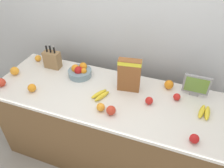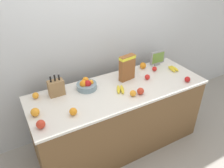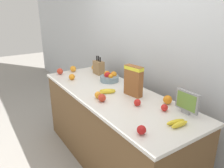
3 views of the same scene
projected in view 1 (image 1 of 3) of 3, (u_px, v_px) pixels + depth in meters
The scene contains 19 objects.
ground_plane at pixel (106, 151), 2.55m from camera, with size 14.00×14.00×0.00m, color gray.
wall_back at pixel (126, 26), 2.19m from camera, with size 9.00×0.06×2.60m.
counter at pixel (105, 126), 2.28m from camera, with size 2.12×0.77×0.89m.
knife_block at pixel (52, 60), 2.29m from camera, with size 0.17×0.09×0.28m.
small_monitor at pixel (196, 85), 1.92m from camera, with size 0.23×0.03×0.21m.
cereal_box at pixel (129, 74), 1.95m from camera, with size 0.22×0.11×0.32m.
fruit_bowl at pixel (80, 71), 2.20m from camera, with size 0.23×0.23×0.12m.
banana_bunch_left at pixel (100, 95), 1.96m from camera, with size 0.15×0.20×0.04m.
banana_bunch_right at pixel (205, 112), 1.79m from camera, with size 0.10×0.18×0.04m.
apple_front at pixel (149, 101), 1.88m from camera, with size 0.07×0.07×0.07m, color red.
apple_near_bananas at pixel (194, 139), 1.56m from camera, with size 0.07×0.07×0.07m, color red.
apple_rightmost at pixel (177, 97), 1.92m from camera, with size 0.06×0.06×0.06m, color red.
apple_by_knife_block at pixel (111, 110), 1.78m from camera, with size 0.08×0.08×0.08m, color red.
apple_middle at pixel (1, 82), 2.07m from camera, with size 0.08×0.08×0.08m, color red.
orange_front_left at pixel (169, 85), 2.04m from camera, with size 0.09×0.09×0.09m, color orange.
orange_near_bowl at pixel (32, 88), 2.01m from camera, with size 0.08×0.08×0.08m, color orange.
orange_by_cereal at pixel (101, 107), 1.82m from camera, with size 0.07×0.07×0.07m, color orange.
orange_mid_left at pixel (15, 71), 2.22m from camera, with size 0.09×0.09×0.09m, color orange.
orange_front_right at pixel (38, 58), 2.43m from camera, with size 0.07×0.07×0.07m, color orange.
Camera 1 is at (0.58, -1.40, 2.20)m, focal length 35.00 mm.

